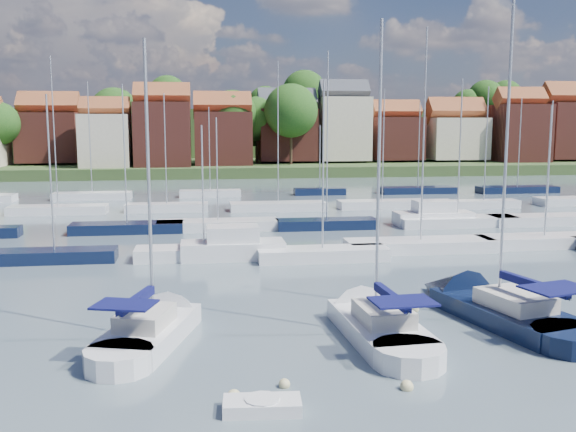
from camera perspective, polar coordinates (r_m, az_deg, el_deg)
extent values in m
plane|color=#485861|center=(64.07, -1.16, 0.06)|extent=(260.00, 260.00, 0.00)
cube|color=silver|center=(28.11, -12.19, -10.44)|extent=(4.35, 6.81, 1.20)
cone|color=silver|center=(31.65, -9.62, -8.23)|extent=(3.41, 3.70, 2.63)
cylinder|color=silver|center=(25.36, -14.79, -12.63)|extent=(3.28, 3.28, 1.20)
cube|color=beige|center=(27.43, -12.58, -8.84)|extent=(2.53, 3.05, 0.70)
cylinder|color=#B2B2B7|center=(27.17, -12.28, 2.86)|extent=(0.14, 0.14, 11.70)
cylinder|color=#B2B2B7|center=(26.41, -13.33, -7.61)|extent=(1.11, 3.39, 0.10)
cube|color=#0D0F43|center=(26.37, -13.34, -7.30)|extent=(1.25, 3.28, 0.35)
cube|color=#0D0F43|center=(25.32, -14.33, -7.64)|extent=(2.60, 2.16, 0.08)
cube|color=silver|center=(28.33, 8.10, -10.18)|extent=(3.20, 6.93, 1.20)
cone|color=silver|center=(32.17, 5.58, -7.87)|extent=(3.00, 3.45, 2.82)
cylinder|color=silver|center=(25.35, 10.68, -12.50)|extent=(2.98, 2.98, 1.20)
cube|color=beige|center=(27.62, 8.46, -8.61)|extent=(2.13, 2.93, 0.70)
cylinder|color=#B2B2B7|center=(27.40, 8.06, 3.90)|extent=(0.14, 0.14, 12.55)
cylinder|color=#B2B2B7|center=(26.53, 9.19, -7.42)|extent=(0.31, 3.77, 0.10)
cube|color=#0D0F43|center=(26.49, 9.20, -7.11)|extent=(0.50, 3.59, 0.35)
cube|color=#0D0F43|center=(25.35, 10.17, -7.48)|extent=(2.49, 1.83, 0.08)
cube|color=black|center=(31.76, 18.81, -8.50)|extent=(4.95, 8.22, 1.20)
cone|color=black|center=(35.37, 13.71, -6.58)|extent=(4.00, 4.39, 3.20)
cylinder|color=black|center=(29.12, 23.80, -10.31)|extent=(3.87, 3.87, 1.20)
cube|color=beige|center=(31.12, 19.53, -7.07)|extent=(2.94, 3.64, 0.70)
cylinder|color=#B2B2B7|center=(30.89, 18.84, 5.87)|extent=(0.14, 0.14, 14.53)
cylinder|color=#B2B2B7|center=(30.15, 20.95, -5.96)|extent=(1.13, 4.16, 0.10)
cube|color=#0D0F43|center=(30.12, 20.97, -5.68)|extent=(1.27, 4.00, 0.35)
cube|color=#0D0F43|center=(29.12, 22.84, -5.95)|extent=(3.10, 2.52, 0.08)
cube|color=silver|center=(21.44, -2.31, -16.57)|extent=(2.58, 1.35, 0.49)
cylinder|color=silver|center=(21.38, -2.31, -16.24)|extent=(1.16, 1.16, 0.31)
sphere|color=beige|center=(22.43, -4.83, -15.92)|extent=(0.48, 0.48, 0.48)
sphere|color=beige|center=(23.28, -0.33, -14.96)|extent=(0.41, 0.41, 0.41)
sphere|color=beige|center=(23.45, 10.50, -14.91)|extent=(0.47, 0.47, 0.47)
sphere|color=beige|center=(32.56, 11.18, -8.25)|extent=(0.45, 0.45, 0.45)
cube|color=black|center=(45.40, -20.02, -3.44)|extent=(8.01, 2.24, 1.00)
cylinder|color=#B2B2B7|center=(44.65, -20.38, 3.60)|extent=(0.12, 0.12, 10.16)
cube|color=silver|center=(44.05, -7.48, -3.34)|extent=(9.22, 2.58, 1.00)
cylinder|color=#B2B2B7|center=(43.37, -7.59, 2.61)|extent=(0.12, 0.12, 8.18)
cube|color=silver|center=(43.28, 3.08, -3.49)|extent=(8.78, 2.46, 1.00)
cylinder|color=#B2B2B7|center=(42.46, 3.14, 4.50)|extent=(0.12, 0.12, 11.06)
cube|color=silver|center=(47.24, 11.69, -2.66)|extent=(10.79, 3.02, 1.00)
cylinder|color=#B2B2B7|center=(46.41, 11.98, 7.01)|extent=(0.12, 0.12, 14.87)
cube|color=silver|center=(51.63, 21.80, -2.15)|extent=(10.13, 2.84, 1.00)
cylinder|color=#B2B2B7|center=(50.99, 22.12, 3.71)|extent=(0.12, 0.12, 9.59)
cube|color=silver|center=(43.89, -4.92, -3.15)|extent=(7.00, 2.60, 1.40)
cube|color=silver|center=(43.68, -4.94, -1.73)|extent=(3.50, 2.20, 1.30)
cube|color=black|center=(55.63, -14.10, -1.09)|extent=(9.30, 2.60, 1.00)
cylinder|color=#B2B2B7|center=(54.98, -14.33, 5.34)|extent=(0.12, 0.12, 11.48)
cube|color=silver|center=(55.70, -6.25, -0.88)|extent=(10.40, 2.91, 1.00)
cylinder|color=#B2B2B7|center=(55.13, -6.33, 4.14)|extent=(0.12, 0.12, 8.77)
cube|color=black|center=(56.06, 3.45, -0.78)|extent=(8.80, 2.46, 1.00)
cylinder|color=#B2B2B7|center=(55.37, 3.51, 7.07)|extent=(0.12, 0.12, 14.33)
cube|color=silver|center=(59.46, 14.80, -0.52)|extent=(10.73, 3.00, 1.00)
cylinder|color=#B2B2B7|center=(58.84, 15.04, 5.81)|extent=(0.12, 0.12, 12.14)
cube|color=silver|center=(63.03, 21.95, -0.36)|extent=(10.48, 2.93, 1.00)
cylinder|color=#B2B2B7|center=(62.48, 22.23, 4.75)|extent=(0.12, 0.12, 10.28)
cube|color=silver|center=(59.49, 12.77, -0.30)|extent=(7.00, 2.60, 1.40)
cube|color=silver|center=(59.33, 12.81, 0.75)|extent=(3.50, 2.20, 1.30)
cube|color=silver|center=(69.20, -19.75, 0.47)|extent=(9.71, 2.72, 1.00)
cylinder|color=#B2B2B7|center=(68.64, -20.08, 7.05)|extent=(0.12, 0.12, 14.88)
cube|color=silver|center=(68.12, -10.71, 0.70)|extent=(8.49, 2.38, 1.00)
cylinder|color=#B2B2B7|center=(67.60, -10.85, 5.88)|extent=(0.12, 0.12, 11.31)
cube|color=silver|center=(67.84, -0.88, 0.82)|extent=(10.16, 2.85, 1.00)
cylinder|color=#B2B2B7|center=(67.26, -0.89, 7.42)|extent=(0.12, 0.12, 14.59)
cube|color=silver|center=(70.27, 8.36, 0.99)|extent=(9.53, 2.67, 1.00)
cylinder|color=#B2B2B7|center=(69.75, 8.47, 6.26)|extent=(0.12, 0.12, 11.91)
cube|color=silver|center=(72.86, 16.99, 0.97)|extent=(7.62, 2.13, 1.00)
cylinder|color=#B2B2B7|center=(72.35, 17.21, 6.13)|extent=(0.12, 0.12, 12.13)
cube|color=silver|center=(81.00, -17.00, 1.68)|extent=(9.24, 2.59, 1.00)
cylinder|color=#B2B2B7|center=(80.54, -17.21, 6.69)|extent=(0.12, 0.12, 13.17)
cube|color=silver|center=(80.76, -6.93, 1.96)|extent=(7.57, 2.12, 1.00)
cylinder|color=#B2B2B7|center=(80.34, -7.00, 5.95)|extent=(0.12, 0.12, 10.24)
cube|color=black|center=(82.38, 2.83, 2.13)|extent=(6.58, 1.84, 1.00)
cylinder|color=#B2B2B7|center=(82.01, 2.85, 5.26)|extent=(0.12, 0.12, 8.01)
cube|color=black|center=(85.73, 11.45, 2.22)|extent=(9.92, 2.78, 1.00)
cylinder|color=#B2B2B7|center=(85.32, 11.56, 6.20)|extent=(0.12, 0.12, 10.92)
cube|color=black|center=(90.13, 19.70, 2.19)|extent=(10.55, 2.95, 1.00)
cylinder|color=#B2B2B7|center=(89.73, 19.90, 6.16)|extent=(0.12, 0.12, 11.51)
cube|color=#374B25|center=(140.44, -4.94, 4.65)|extent=(200.00, 70.00, 3.00)
cube|color=#374B25|center=(165.18, -5.44, 6.82)|extent=(200.00, 60.00, 14.00)
cube|color=brown|center=(123.55, -20.36, 6.57)|extent=(10.37, 9.97, 8.73)
cube|color=brown|center=(123.56, -20.49, 9.18)|extent=(10.57, 5.13, 5.13)
cube|color=beige|center=(113.02, -15.85, 6.42)|extent=(8.09, 8.80, 8.96)
cube|color=brown|center=(113.00, -15.96, 9.19)|extent=(8.25, 4.00, 4.00)
cube|color=brown|center=(113.06, -11.05, 7.09)|extent=(9.36, 10.17, 10.97)
cube|color=brown|center=(113.13, -11.14, 10.45)|extent=(9.54, 4.63, 4.63)
cube|color=brown|center=(114.73, -5.81, 6.83)|extent=(9.90, 8.56, 9.42)
cube|color=brown|center=(114.73, -5.86, 9.78)|extent=(10.10, 4.90, 4.90)
cube|color=brown|center=(120.78, -0.10, 7.24)|extent=(10.59, 8.93, 9.49)
cube|color=#383A42|center=(120.82, -0.10, 10.11)|extent=(10.80, 5.24, 5.24)
cube|color=beige|center=(121.85, 4.95, 7.73)|extent=(9.01, 8.61, 11.65)
cube|color=#383A42|center=(121.98, 4.99, 10.98)|extent=(9.19, 4.46, 4.46)
cube|color=brown|center=(125.79, 9.50, 6.83)|extent=(9.10, 9.34, 8.00)
cube|color=brown|center=(125.77, 9.55, 9.16)|extent=(9.28, 4.50, 4.50)
cube|color=beige|center=(129.44, 14.56, 6.69)|extent=(10.86, 9.59, 7.88)
cube|color=brown|center=(129.42, 14.65, 9.02)|extent=(11.07, 5.37, 5.37)
cube|color=brown|center=(132.01, 19.80, 6.91)|extent=(9.18, 9.96, 10.97)
cube|color=brown|center=(132.07, 19.94, 9.77)|extent=(9.36, 4.54, 4.54)
cube|color=brown|center=(138.78, 23.77, 6.95)|extent=(11.39, 9.67, 10.76)
cube|color=brown|center=(138.87, 23.93, 9.74)|extent=(11.62, 5.64, 5.64)
cylinder|color=#382619|center=(152.69, 17.05, 7.69)|extent=(0.50, 0.50, 4.47)
sphere|color=#2E561A|center=(152.78, 17.14, 9.97)|extent=(8.18, 8.18, 8.18)
cylinder|color=#382619|center=(119.52, -2.74, 5.73)|extent=(0.50, 0.50, 4.46)
sphere|color=#2E561A|center=(119.40, -2.76, 8.63)|extent=(8.15, 8.15, 8.15)
cylinder|color=#382619|center=(138.52, 1.45, 8.05)|extent=(0.50, 0.50, 5.15)
sphere|color=#2E561A|center=(138.67, 1.46, 10.94)|extent=(9.41, 9.41, 9.41)
cylinder|color=#382619|center=(139.40, -10.59, 7.96)|extent=(0.50, 0.50, 4.56)
sphere|color=#2E561A|center=(139.51, -10.66, 10.50)|extent=(8.34, 8.34, 8.34)
cylinder|color=#382619|center=(129.25, -15.07, 5.80)|extent=(0.50, 0.50, 5.15)
sphere|color=#2E561A|center=(129.17, -15.19, 8.90)|extent=(9.42, 9.42, 9.42)
cylinder|color=#382619|center=(133.96, -21.61, 6.69)|extent=(0.50, 0.50, 3.42)
sphere|color=#2E561A|center=(133.95, -21.72, 8.67)|extent=(6.26, 6.26, 6.26)
cylinder|color=#382619|center=(129.56, 1.46, 5.78)|extent=(0.50, 0.50, 3.77)
sphere|color=#2E561A|center=(129.43, 1.46, 8.04)|extent=(6.89, 6.89, 6.89)
cylinder|color=#382619|center=(115.21, 0.27, 5.83)|extent=(0.50, 0.50, 5.21)
sphere|color=#2E561A|center=(115.12, 0.27, 9.35)|extent=(9.53, 9.53, 9.53)
cylinder|color=#382619|center=(142.79, 21.20, 5.30)|extent=(0.50, 0.50, 2.97)
sphere|color=#2E561A|center=(142.67, 21.28, 6.92)|extent=(5.44, 5.44, 5.44)
cylinder|color=#382619|center=(117.00, -4.90, 5.74)|extent=(0.50, 0.50, 4.84)
sphere|color=#2E561A|center=(116.89, -4.94, 8.96)|extent=(8.85, 8.85, 8.85)
cylinder|color=#382619|center=(151.20, 15.59, 7.62)|extent=(0.50, 0.50, 3.72)
sphere|color=#2E561A|center=(151.25, 15.66, 9.53)|extent=(6.80, 6.80, 6.80)
cylinder|color=#382619|center=(132.43, 19.80, 5.41)|extent=(0.50, 0.50, 4.05)
sphere|color=#2E561A|center=(132.31, 19.91, 7.78)|extent=(7.40, 7.40, 7.40)
cylinder|color=#382619|center=(120.59, -24.19, 4.92)|extent=(0.50, 0.50, 4.00)
cylinder|color=#382619|center=(137.01, -2.02, 7.77)|extent=(0.50, 0.50, 3.93)
sphere|color=#2E561A|center=(137.07, -2.03, 10.00)|extent=(7.19, 7.19, 7.19)
cylinder|color=#382619|center=(129.05, 9.25, 5.68)|extent=(0.50, 0.50, 3.82)
sphere|color=#2E561A|center=(128.93, 9.30, 7.98)|extent=(6.99, 6.99, 6.99)
cylinder|color=#382619|center=(116.64, -12.93, 5.22)|extent=(0.50, 0.50, 3.48)
sphere|color=#2E561A|center=(116.50, -13.01, 7.54)|extent=(6.37, 6.37, 6.37)
cylinder|color=#382619|center=(141.74, 19.40, 5.37)|extent=(0.50, 0.50, 2.99)
sphere|color=#2E561A|center=(141.63, 19.48, 7.01)|extent=(5.46, 5.46, 5.46)
cylinder|color=#382619|center=(122.65, -2.81, 5.51)|extent=(0.50, 0.50, 3.25)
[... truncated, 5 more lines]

